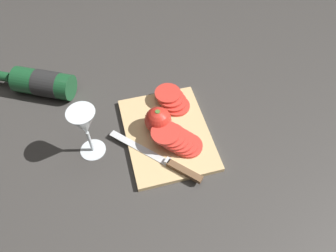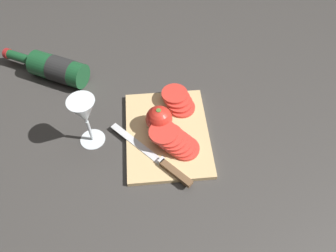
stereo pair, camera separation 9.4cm
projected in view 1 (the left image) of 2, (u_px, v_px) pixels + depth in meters
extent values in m
plane|color=#383533|center=(176.00, 163.00, 0.92)|extent=(3.00, 3.00, 0.00)
cube|color=tan|center=(168.00, 133.00, 0.97)|extent=(0.32, 0.24, 0.01)
cylinder|color=#194C28|center=(44.00, 83.00, 1.05)|extent=(0.16, 0.21, 0.08)
cone|color=#194C28|center=(13.00, 78.00, 1.06)|extent=(0.08, 0.06, 0.08)
cylinder|color=black|center=(48.00, 84.00, 1.04)|extent=(0.11, 0.11, 0.09)
cylinder|color=silver|center=(93.00, 150.00, 0.94)|extent=(0.07, 0.07, 0.00)
cylinder|color=silver|center=(90.00, 141.00, 0.91)|extent=(0.01, 0.01, 0.08)
cone|color=silver|center=(84.00, 123.00, 0.84)|extent=(0.07, 0.07, 0.09)
cone|color=beige|center=(86.00, 128.00, 0.86)|extent=(0.03, 0.03, 0.04)
sphere|color=red|center=(158.00, 120.00, 0.94)|extent=(0.08, 0.08, 0.08)
cylinder|color=#47702D|center=(158.00, 112.00, 0.91)|extent=(0.01, 0.01, 0.01)
cube|color=silver|center=(139.00, 147.00, 0.93)|extent=(0.16, 0.15, 0.00)
cube|color=silver|center=(168.00, 162.00, 0.90)|extent=(0.02, 0.02, 0.01)
cube|color=brown|center=(184.00, 171.00, 0.88)|extent=(0.09, 0.09, 0.01)
cylinder|color=red|center=(188.00, 146.00, 0.93)|extent=(0.08, 0.08, 0.01)
cylinder|color=red|center=(184.00, 143.00, 0.93)|extent=(0.08, 0.08, 0.01)
cylinder|color=red|center=(179.00, 141.00, 0.92)|extent=(0.08, 0.08, 0.01)
cylinder|color=red|center=(175.00, 138.00, 0.92)|extent=(0.08, 0.08, 0.01)
cylinder|color=red|center=(170.00, 136.00, 0.91)|extent=(0.08, 0.08, 0.01)
cylinder|color=red|center=(165.00, 133.00, 0.90)|extent=(0.08, 0.08, 0.01)
cylinder|color=red|center=(177.00, 106.00, 1.02)|extent=(0.08, 0.08, 0.01)
cylinder|color=red|center=(174.00, 102.00, 1.02)|extent=(0.08, 0.08, 0.01)
cylinder|color=red|center=(171.00, 98.00, 1.02)|extent=(0.08, 0.08, 0.01)
cylinder|color=red|center=(168.00, 93.00, 1.02)|extent=(0.08, 0.08, 0.01)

